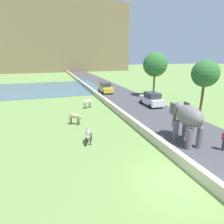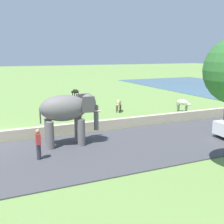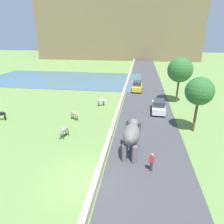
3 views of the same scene
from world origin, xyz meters
name	(u,v)px [view 2 (image 2 of 3)]	position (x,y,z in m)	size (l,w,h in m)	color
barrier_wall	(223,112)	(1.20, 18.00, 0.35)	(0.40, 110.00, 0.71)	beige
lake	(219,88)	(-14.00, 32.64, 0.04)	(36.00, 18.00, 0.08)	#426B84
elephant	(68,111)	(3.44, 3.80, 2.04)	(1.63, 3.52, 2.99)	slate
person_beside_elephant	(38,144)	(5.12, 1.81, 0.87)	(0.36, 0.22, 1.63)	#33333D
cow_black	(75,92)	(-12.87, 9.03, 0.84)	(1.41, 0.81, 1.15)	black
cow_tan	(119,103)	(-3.95, 10.51, 0.84)	(1.36, 1.01, 1.15)	tan
cow_white	(183,103)	(-1.58, 15.92, 0.84)	(1.38, 0.95, 1.15)	silver
cow_grey	(72,107)	(-3.55, 6.02, 0.84)	(0.76, 1.42, 1.15)	gray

